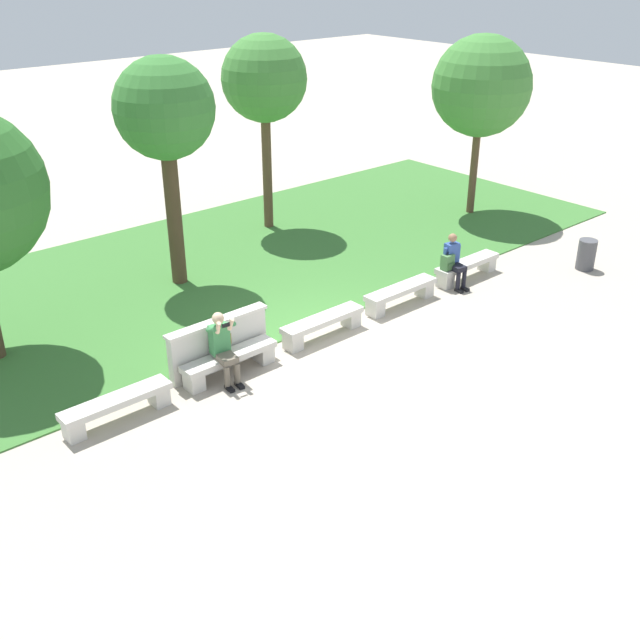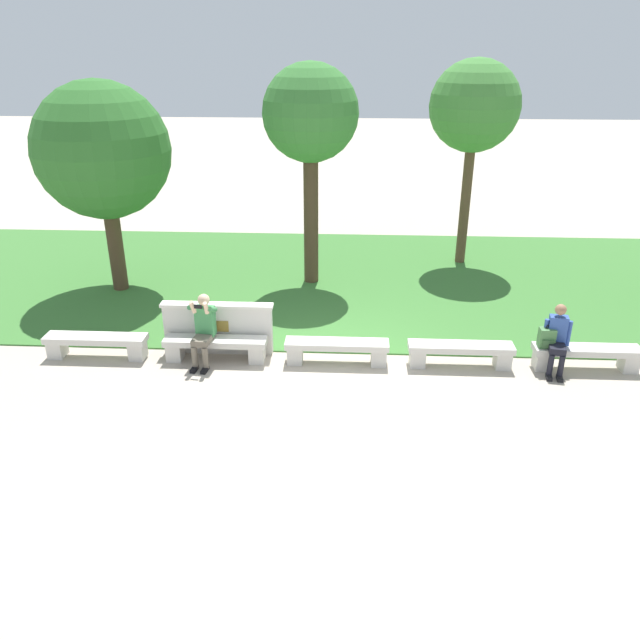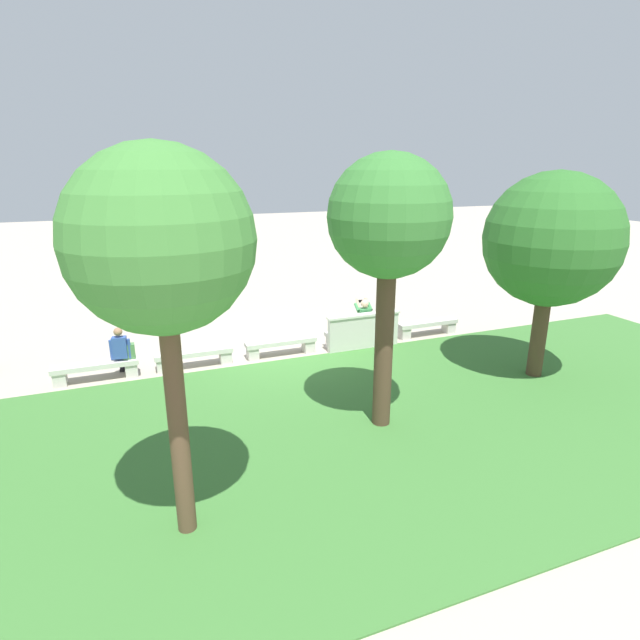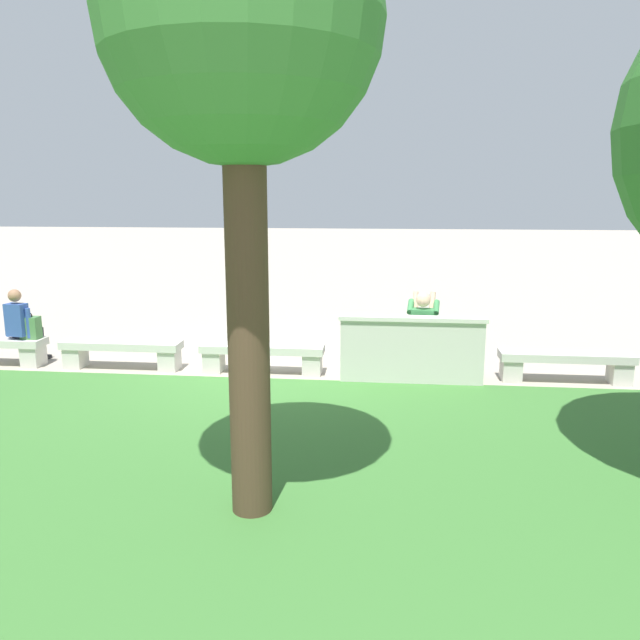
# 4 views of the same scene
# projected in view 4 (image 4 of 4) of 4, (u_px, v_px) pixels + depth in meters

# --- Properties ---
(ground_plane) EXTENTS (80.00, 80.00, 0.00)m
(ground_plane) POSITION_uv_depth(u_px,v_px,m) (263.00, 373.00, 9.73)
(ground_plane) COLOR #B2A593
(grass_strip) EXTENTS (23.02, 8.00, 0.03)m
(grass_strip) POSITION_uv_depth(u_px,v_px,m) (166.00, 512.00, 5.46)
(grass_strip) COLOR #3D7533
(grass_strip) RESTS_ON ground
(bench_main) EXTENTS (1.92, 0.40, 0.45)m
(bench_main) POSITION_uv_depth(u_px,v_px,m) (566.00, 362.00, 9.20)
(bench_main) COLOR beige
(bench_main) RESTS_ON ground
(bench_near) EXTENTS (1.92, 0.40, 0.45)m
(bench_near) POSITION_uv_depth(u_px,v_px,m) (410.00, 358.00, 9.44)
(bench_near) COLOR beige
(bench_near) RESTS_ON ground
(bench_mid) EXTENTS (1.92, 0.40, 0.45)m
(bench_mid) POSITION_uv_depth(u_px,v_px,m) (262.00, 354.00, 9.67)
(bench_mid) COLOR beige
(bench_mid) RESTS_ON ground
(bench_far) EXTENTS (1.92, 0.40, 0.45)m
(bench_far) POSITION_uv_depth(u_px,v_px,m) (122.00, 350.00, 9.90)
(bench_far) COLOR beige
(bench_far) RESTS_ON ground
(backrest_wall_with_plaque) EXTENTS (2.13, 0.24, 1.01)m
(backrest_wall_with_plaque) POSITION_uv_depth(u_px,v_px,m) (412.00, 350.00, 9.06)
(backrest_wall_with_plaque) COLOR beige
(backrest_wall_with_plaque) RESTS_ON ground
(person_photographer) EXTENTS (0.50, 0.75, 1.32)m
(person_photographer) POSITION_uv_depth(u_px,v_px,m) (423.00, 329.00, 9.41)
(person_photographer) COLOR black
(person_photographer) RESTS_ON ground
(person_distant) EXTENTS (0.48, 0.71, 1.26)m
(person_distant) POSITION_uv_depth(u_px,v_px,m) (22.00, 324.00, 10.07)
(person_distant) COLOR black
(person_distant) RESTS_ON ground
(backpack) EXTENTS (0.28, 0.24, 0.43)m
(backpack) POSITION_uv_depth(u_px,v_px,m) (31.00, 328.00, 10.02)
(backpack) COLOR #4C7F47
(backpack) RESTS_ON bench_end
(tree_behind_wall) EXTENTS (2.19, 2.19, 5.13)m
(tree_behind_wall) POSITION_uv_depth(u_px,v_px,m) (241.00, 32.00, 4.70)
(tree_behind_wall) COLOR #4C3826
(tree_behind_wall) RESTS_ON ground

